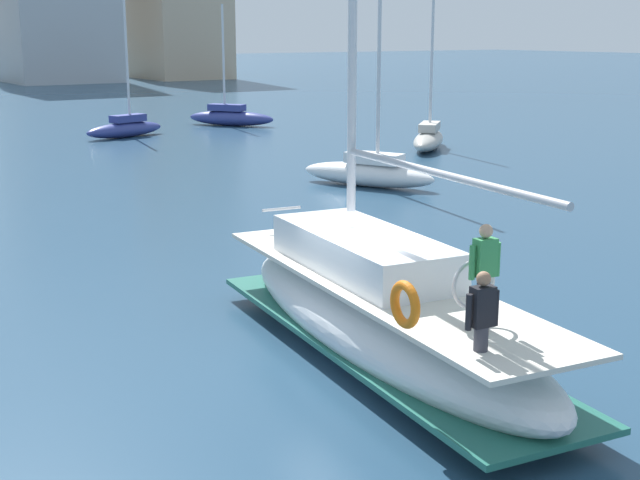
{
  "coord_description": "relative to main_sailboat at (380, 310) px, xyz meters",
  "views": [
    {
      "loc": [
        -8.86,
        -12.17,
        5.71
      ],
      "look_at": [
        0.13,
        1.49,
        1.8
      ],
      "focal_mm": 48.99,
      "sensor_mm": 36.0,
      "label": 1
    }
  ],
  "objects": [
    {
      "name": "ground_plane",
      "position": [
        -0.14,
        0.44,
        -0.91
      ],
      "size": [
        400.0,
        400.0,
        0.0
      ],
      "primitive_type": "plane",
      "color": "navy"
    },
    {
      "name": "main_sailboat",
      "position": [
        0.0,
        0.0,
        0.0
      ],
      "size": [
        3.59,
        9.83,
        13.32
      ],
      "color": "silver",
      "rests_on": "ground"
    },
    {
      "name": "moored_sloop_far",
      "position": [
        19.31,
        21.46,
        -0.33
      ],
      "size": [
        4.96,
        4.76,
        7.7
      ],
      "color": "#B7B2A8",
      "rests_on": "ground"
    },
    {
      "name": "moored_catamaran",
      "position": [
        8.63,
        34.7,
        -0.36
      ],
      "size": [
        5.25,
        2.78,
        7.51
      ],
      "color": "navy",
      "rests_on": "ground"
    },
    {
      "name": "moored_cutter_right",
      "position": [
        10.5,
        14.54,
        -0.3
      ],
      "size": [
        3.54,
        5.5,
        9.41
      ],
      "color": "white",
      "rests_on": "ground"
    },
    {
      "name": "moored_ketch_distant",
      "position": [
        16.35,
        36.91,
        -0.33
      ],
      "size": [
        4.47,
        5.38,
        7.34
      ],
      "color": "navy",
      "rests_on": "ground"
    }
  ]
}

